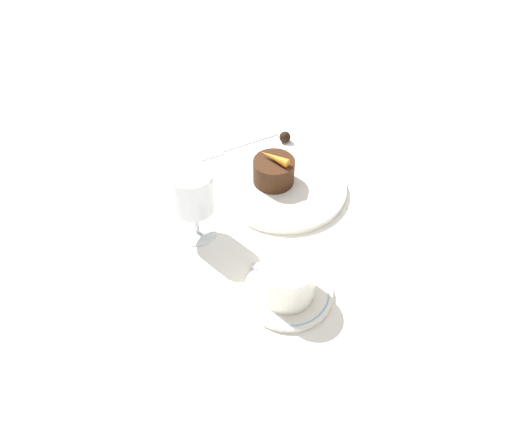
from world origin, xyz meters
name	(u,v)px	position (x,y,z in m)	size (l,w,h in m)	color
ground_plane	(275,193)	(0.00, 0.00, 0.00)	(3.00, 3.00, 0.00)	white
dinner_plate	(283,186)	(0.00, -0.02, 0.01)	(0.24, 0.24, 0.01)	white
saucer	(288,292)	(-0.21, 0.11, 0.01)	(0.14, 0.14, 0.01)	white
coffee_cup	(287,278)	(-0.21, 0.12, 0.04)	(0.11, 0.08, 0.07)	white
spoon	(275,268)	(-0.16, 0.11, 0.01)	(0.08, 0.08, 0.00)	silver
wine_glass	(193,195)	(-0.01, 0.17, 0.09)	(0.07, 0.07, 0.14)	silver
fork	(231,148)	(0.16, 0.00, 0.00)	(0.03, 0.18, 0.01)	silver
dessert_cake	(274,171)	(0.02, -0.01, 0.04)	(0.08, 0.08, 0.05)	#381E0F
carrot_garnish	(274,158)	(0.02, -0.01, 0.07)	(0.06, 0.04, 0.02)	orange
chocolate_truffle	(285,137)	(0.12, -0.10, 0.01)	(0.02, 0.02, 0.02)	black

